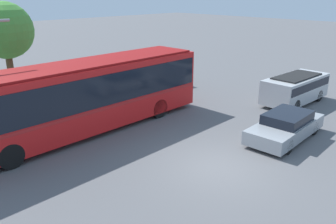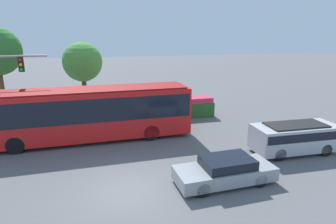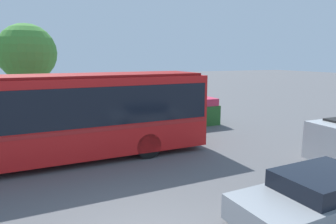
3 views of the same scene
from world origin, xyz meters
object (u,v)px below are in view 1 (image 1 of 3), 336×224
at_px(suv_left_lane, 295,87).
at_px(street_tree_centre, 5,31).
at_px(sedan_foreground, 286,126).
at_px(city_bus, 86,93).

xyz_separation_m(suv_left_lane, street_tree_centre, (-11.55, 12.39, 3.16)).
distance_m(sedan_foreground, suv_left_lane, 5.68).
height_order(city_bus, sedan_foreground, city_bus).
height_order(city_bus, street_tree_centre, street_tree_centre).
xyz_separation_m(city_bus, street_tree_centre, (-0.53, 7.53, 2.27)).
bearing_deg(suv_left_lane, street_tree_centre, -45.58).
xyz_separation_m(sedan_foreground, street_tree_centre, (-6.32, 14.57, 3.55)).
bearing_deg(suv_left_lane, sedan_foreground, 24.05).
distance_m(city_bus, suv_left_lane, 12.07).
relative_size(suv_left_lane, street_tree_centre, 0.82).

